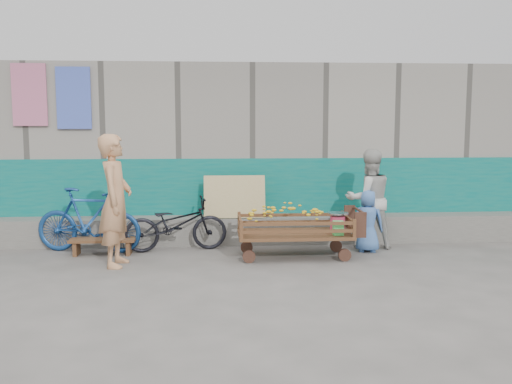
{
  "coord_description": "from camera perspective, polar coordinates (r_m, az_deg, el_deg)",
  "views": [
    {
      "loc": [
        0.0,
        -7.0,
        2.01
      ],
      "look_at": [
        0.58,
        1.2,
        1.0
      ],
      "focal_mm": 40.0,
      "sensor_mm": 36.0,
      "label": 1
    }
  ],
  "objects": [
    {
      "name": "banana_cart",
      "position": [
        8.5,
        3.66,
        -3.05
      ],
      "size": [
        1.83,
        0.84,
        0.78
      ],
      "color": "#4F3320",
      "rests_on": "ground"
    },
    {
      "name": "bicycle_blue",
      "position": [
        9.19,
        -16.41,
        -2.72
      ],
      "size": [
        1.73,
        0.8,
        1.01
      ],
      "primitive_type": "imported",
      "rotation": [
        0.0,
        0.0,
        1.37
      ],
      "color": "navy",
      "rests_on": "ground"
    },
    {
      "name": "building_wall",
      "position": [
        11.06,
        -4.05,
        4.17
      ],
      "size": [
        12.0,
        3.5,
        3.0
      ],
      "color": "gray",
      "rests_on": "ground"
    },
    {
      "name": "woman",
      "position": [
        9.22,
        11.22,
        -0.71
      ],
      "size": [
        0.85,
        0.71,
        1.59
      ],
      "primitive_type": "imported",
      "rotation": [
        0.0,
        0.0,
        3.29
      ],
      "color": "beige",
      "rests_on": "ground"
    },
    {
      "name": "vendor_man",
      "position": [
        8.16,
        -13.87,
        -0.84
      ],
      "size": [
        0.49,
        0.7,
        1.85
      ],
      "primitive_type": "imported",
      "rotation": [
        0.0,
        0.0,
        1.5
      ],
      "color": "tan",
      "rests_on": "ground"
    },
    {
      "name": "bench",
      "position": [
        9.01,
        -15.08,
        -4.95
      ],
      "size": [
        0.99,
        0.3,
        0.25
      ],
      "color": "#4F3320",
      "rests_on": "ground"
    },
    {
      "name": "ground",
      "position": [
        7.28,
        -3.94,
        -9.03
      ],
      "size": [
        80.0,
        80.0,
        0.0
      ],
      "primitive_type": "plane",
      "color": "#585551",
      "rests_on": "ground"
    },
    {
      "name": "child",
      "position": [
        9.02,
        11.12,
        -2.86
      ],
      "size": [
        0.52,
        0.39,
        0.97
      ],
      "primitive_type": "imported",
      "rotation": [
        0.0,
        0.0,
        2.96
      ],
      "color": "#4773B8",
      "rests_on": "ground"
    },
    {
      "name": "bicycle_dark",
      "position": [
        9.01,
        -8.02,
        -3.22
      ],
      "size": [
        1.67,
        0.81,
        0.84
      ],
      "primitive_type": "imported",
      "rotation": [
        0.0,
        0.0,
        1.73
      ],
      "color": "black",
      "rests_on": "ground"
    }
  ]
}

